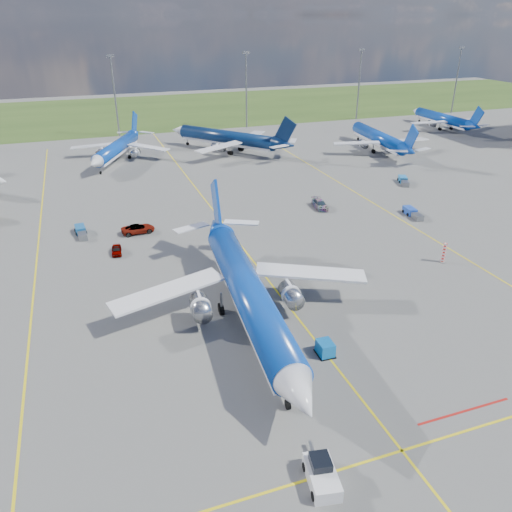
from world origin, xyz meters
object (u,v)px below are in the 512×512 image
object	(u,v)px
uld_container	(325,348)
warning_post	(444,253)
bg_jet_ne	(377,150)
service_car_a	(117,250)
bg_jet_n	(227,152)
baggage_tug_w	(412,213)
service_car_b	(138,229)
bg_jet_ene	(441,128)
main_airliner	(249,323)
service_car_c	(320,204)
pushback_tug	(322,474)
bg_jet_nnw	(118,161)
baggage_tug_e	(404,181)
baggage_tug_c	(81,232)

from	to	relation	value
uld_container	warning_post	bearing A→B (deg)	30.07
bg_jet_ne	uld_container	world-z (taller)	bg_jet_ne
service_car_a	bg_jet_n	bearing A→B (deg)	63.13
baggage_tug_w	warning_post	bearing A→B (deg)	-104.47
bg_jet_n	service_car_b	world-z (taller)	bg_jet_n
bg_jet_ene	service_car_b	bearing A→B (deg)	28.37
main_airliner	uld_container	world-z (taller)	main_airliner
service_car_b	service_car_c	distance (m)	33.56
warning_post	pushback_tug	distance (m)	44.09
bg_jet_ene	service_car_c	distance (m)	86.38
bg_jet_nnw	uld_container	bearing A→B (deg)	-56.95
service_car_a	baggage_tug_e	distance (m)	63.24
service_car_a	service_car_c	world-z (taller)	service_car_c
bg_jet_n	service_car_b	xyz separation A→B (m)	(-29.45, -47.54, 0.75)
pushback_tug	service_car_a	bearing A→B (deg)	113.31
bg_jet_ne	baggage_tug_e	xyz separation A→B (m)	(-10.29, -26.96, 0.57)
bg_jet_ne	baggage_tug_w	distance (m)	48.29
bg_jet_ene	baggage_tug_c	world-z (taller)	bg_jet_ene
baggage_tug_w	bg_jet_n	bearing A→B (deg)	115.29
bg_jet_ne	warning_post	bearing A→B (deg)	72.07
warning_post	pushback_tug	bearing A→B (deg)	-139.78
service_car_b	baggage_tug_w	world-z (taller)	service_car_b
warning_post	bg_jet_nnw	distance (m)	83.28
bg_jet_ne	main_airliner	world-z (taller)	main_airliner
warning_post	bg_jet_n	size ratio (longest dim) A/B	0.07
bg_jet_ene	service_car_b	size ratio (longest dim) A/B	6.31
pushback_tug	baggage_tug_e	bearing A→B (deg)	61.46
service_car_a	bg_jet_ne	bearing A→B (deg)	35.35
bg_jet_ene	service_car_c	bearing A→B (deg)	38.39
bg_jet_n	bg_jet_ne	size ratio (longest dim) A/B	1.08
service_car_b	baggage_tug_e	distance (m)	57.82
bg_jet_nnw	service_car_c	size ratio (longest dim) A/B	6.77
baggage_tug_e	service_car_c	bearing A→B (deg)	-137.82
bg_jet_ne	service_car_b	xyz separation A→B (m)	(-67.50, -35.36, 0.75)
bg_jet_ne	service_car_c	size ratio (longest dim) A/B	7.18
warning_post	uld_container	bearing A→B (deg)	-151.68
bg_jet_n	baggage_tug_c	distance (m)	59.30
uld_container	service_car_b	xyz separation A→B (m)	(-14.33, 39.88, -0.02)
pushback_tug	bg_jet_ene	bearing A→B (deg)	58.80
uld_container	baggage_tug_e	distance (m)	64.57
baggage_tug_w	baggage_tug_c	distance (m)	57.41
pushback_tug	service_car_b	bearing A→B (deg)	107.43
bg_jet_ene	pushback_tug	distance (m)	143.64
bg_jet_n	uld_container	world-z (taller)	bg_jet_n
service_car_a	baggage_tug_c	distance (m)	10.46
bg_jet_ene	service_car_a	world-z (taller)	bg_jet_ene
service_car_a	service_car_b	distance (m)	8.10
warning_post	bg_jet_ne	world-z (taller)	bg_jet_ne
bg_jet_ene	baggage_tug_e	world-z (taller)	bg_jet_ene
warning_post	baggage_tug_e	distance (m)	38.08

